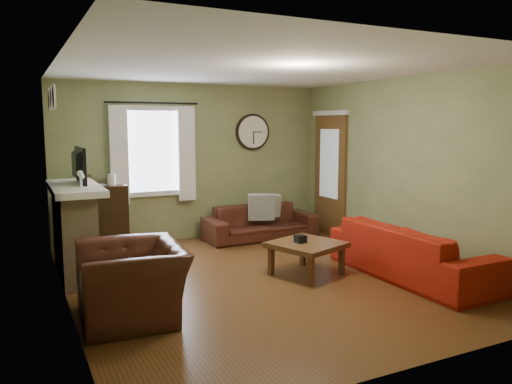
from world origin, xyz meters
name	(u,v)px	position (x,y,z in m)	size (l,w,h in m)	color
floor	(263,279)	(0.00, 0.00, 0.00)	(4.60, 5.20, 0.00)	#513016
ceiling	(263,68)	(0.00, 0.00, 2.60)	(4.60, 5.20, 0.00)	white
wall_left	(63,186)	(-2.30, 0.00, 1.30)	(0.00, 5.20, 2.60)	#7B8554
wall_right	(406,169)	(2.30, 0.00, 1.30)	(0.00, 5.20, 2.60)	#7B8554
wall_back	(193,162)	(0.00, 2.60, 1.30)	(4.60, 0.00, 2.60)	#7B8554
wall_front	(418,207)	(0.00, -2.60, 1.30)	(4.60, 0.00, 2.60)	#7B8554
fireplace	(74,234)	(-2.10, 1.15, 0.55)	(0.40, 1.40, 1.10)	tan
firebox	(91,252)	(-1.91, 1.15, 0.30)	(0.04, 0.60, 0.55)	black
mantel	(75,188)	(-2.07, 1.15, 1.14)	(0.58, 1.60, 0.08)	white
tv	(74,170)	(-2.05, 1.30, 1.35)	(0.60, 0.08, 0.35)	black
tv_screen	(80,165)	(-1.97, 1.30, 1.41)	(0.02, 0.62, 0.36)	#994C3F
medallion_left	(54,96)	(-2.28, 0.80, 2.25)	(0.28, 0.28, 0.03)	white
medallion_mid	(52,98)	(-2.28, 1.15, 2.25)	(0.28, 0.28, 0.03)	white
medallion_right	(50,99)	(-2.28, 1.50, 2.25)	(0.28, 0.28, 0.03)	white
window_pane	(152,151)	(-0.70, 2.58, 1.50)	(1.00, 0.02, 1.30)	silver
curtain_rod	(153,103)	(-0.70, 2.48, 2.27)	(0.03, 0.03, 1.50)	black
curtain_left	(119,156)	(-1.25, 2.48, 1.45)	(0.28, 0.04, 1.55)	white
curtain_right	(187,154)	(-0.15, 2.48, 1.45)	(0.28, 0.04, 1.55)	white
wall_clock	(253,132)	(1.10, 2.55, 1.80)	(0.64, 0.06, 0.64)	white
door	(330,175)	(2.27, 1.85, 1.05)	(0.05, 0.90, 2.10)	brown
bookshelf	(99,218)	(-1.61, 2.40, 0.50)	(0.84, 0.36, 1.00)	black
book	(94,189)	(-1.66, 2.39, 0.96)	(0.17, 0.24, 0.02)	#52321B
sofa_brown	(260,222)	(0.99, 2.04, 0.28)	(1.91, 0.75, 0.56)	#3D1A12
pillow_left	(269,206)	(1.15, 2.02, 0.55)	(0.38, 0.11, 0.38)	gray
pillow_right	(261,207)	(0.98, 1.98, 0.55)	(0.44, 0.13, 0.44)	gray
sofa_red	(412,251)	(1.73, -0.77, 0.34)	(2.31, 0.90, 0.67)	maroon
armchair	(132,282)	(-1.75, -0.55, 0.37)	(1.14, 0.99, 0.74)	#3D1A12
coffee_table	(307,259)	(0.58, -0.10, 0.22)	(0.81, 0.81, 0.43)	#52321B
tissue_box	(300,245)	(0.50, -0.08, 0.40)	(0.12, 0.12, 0.10)	black
wine_glass_a	(82,182)	(-2.05, 0.55, 1.27)	(0.07, 0.07, 0.19)	white
wine_glass_b	(80,180)	(-2.05, 0.69, 1.29)	(0.07, 0.07, 0.21)	white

